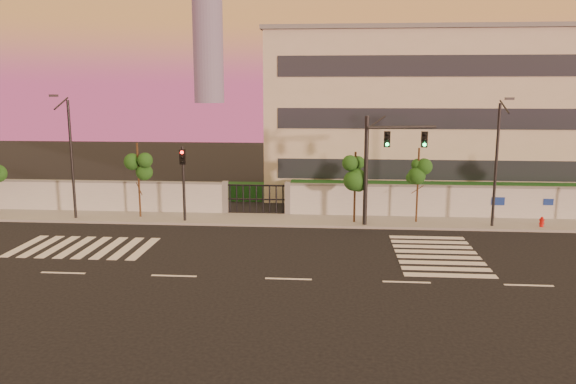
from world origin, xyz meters
name	(u,v)px	position (x,y,z in m)	size (l,w,h in m)	color
ground	(288,279)	(0.00, 0.00, 0.00)	(120.00, 120.00, 0.00)	black
sidewalk	(302,220)	(0.00, 10.50, 0.07)	(60.00, 3.00, 0.15)	gray
perimeter_wall	(305,200)	(0.10, 12.00, 1.07)	(60.00, 0.36, 2.20)	#AEB0B5
hedge_row	(322,196)	(1.17, 14.74, 0.82)	(41.00, 4.25, 1.80)	#103716
institutional_building	(425,113)	(9.00, 21.99, 6.16)	(24.40, 12.40, 12.25)	beige
road_markings	(263,253)	(-1.58, 3.76, 0.01)	(57.00, 7.62, 0.02)	silver
street_tree_c	(138,163)	(-10.07, 10.44, 3.50)	(1.46, 1.16, 4.75)	#382314
street_tree_d	(356,171)	(3.18, 10.12, 3.21)	(1.59, 1.27, 4.36)	#382314
street_tree_e	(419,168)	(6.89, 10.44, 3.37)	(1.39, 1.10, 4.58)	#382314
traffic_signal_main	(381,158)	(4.57, 9.47, 4.10)	(4.07, 1.02, 6.48)	black
traffic_signal_secondary	(183,175)	(-7.06, 9.64, 2.95)	(0.36, 0.35, 4.65)	black
streetlight_west	(70,154)	(-13.97, 9.65, 4.16)	(0.46, 1.85, 7.69)	black
streetlight_east	(497,159)	(11.14, 9.59, 4.08)	(0.45, 1.82, 7.56)	black
fire_hydrant	(542,223)	(13.92, 9.74, 0.37)	(0.28, 0.28, 0.74)	#B80F0C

